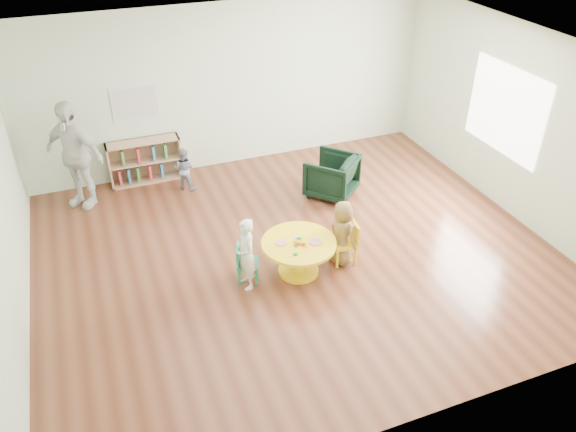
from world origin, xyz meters
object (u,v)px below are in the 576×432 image
(kid_chair_left, at_px, (245,262))
(adult_caretaker, at_px, (74,155))
(activity_table, at_px, (299,251))
(bookshelf, at_px, (144,161))
(toddler, at_px, (184,169))
(kid_chair_right, at_px, (347,241))
(armchair, at_px, (332,176))
(child_left, at_px, (246,254))
(child_right, at_px, (342,233))

(kid_chair_left, bearing_deg, adult_caretaker, -126.47)
(activity_table, bearing_deg, adult_caretaker, 131.56)
(kid_chair_left, height_order, bookshelf, bookshelf)
(toddler, bearing_deg, kid_chair_left, 129.30)
(kid_chair_right, bearing_deg, activity_table, 97.12)
(armchair, bearing_deg, child_left, -2.03)
(toddler, bearing_deg, adult_caretaker, 30.78)
(bookshelf, relative_size, toddler, 1.65)
(activity_table, xyz_separation_m, kid_chair_left, (-0.71, 0.11, -0.06))
(bookshelf, xyz_separation_m, child_left, (0.77, -3.29, 0.13))
(activity_table, height_order, child_left, child_left)
(bookshelf, xyz_separation_m, toddler, (0.57, -0.51, -0.00))
(armchair, distance_m, child_right, 1.81)
(armchair, height_order, child_right, child_right)
(activity_table, distance_m, child_left, 0.74)
(child_right, distance_m, adult_caretaker, 4.29)
(kid_chair_left, distance_m, toddler, 2.65)
(armchair, relative_size, child_left, 0.75)
(kid_chair_right, distance_m, child_left, 1.44)
(armchair, distance_m, toddler, 2.42)
(bookshelf, bearing_deg, kid_chair_left, -76.07)
(kid_chair_right, bearing_deg, kid_chair_left, 92.21)
(child_left, xyz_separation_m, adult_caretaker, (-1.82, 2.89, 0.37))
(activity_table, xyz_separation_m, toddler, (-0.92, 2.76, 0.02))
(armchair, distance_m, adult_caretaker, 4.01)
(bookshelf, xyz_separation_m, adult_caretaker, (-1.05, -0.40, 0.50))
(kid_chair_right, bearing_deg, adult_caretaker, 55.17)
(activity_table, relative_size, bookshelf, 0.82)
(armchair, bearing_deg, kid_chair_right, 29.01)
(kid_chair_left, bearing_deg, activity_table, 100.73)
(child_right, relative_size, toddler, 1.30)
(activity_table, bearing_deg, armchair, 53.41)
(kid_chair_right, xyz_separation_m, bookshelf, (-2.20, 3.26, 0.04))
(child_left, bearing_deg, child_right, 87.44)
(kid_chair_left, relative_size, kid_chair_right, 0.86)
(armchair, bearing_deg, toddler, -68.73)
(armchair, bearing_deg, kid_chair_left, -4.09)
(kid_chair_right, xyz_separation_m, child_left, (-1.43, -0.03, 0.17))
(kid_chair_right, relative_size, child_left, 0.61)
(child_right, distance_m, toddler, 3.15)
(kid_chair_left, relative_size, adult_caretaker, 0.30)
(toddler, xyz_separation_m, adult_caretaker, (-1.62, 0.11, 0.50))
(child_right, xyz_separation_m, toddler, (-1.55, 2.75, -0.11))
(child_left, xyz_separation_m, child_right, (1.35, 0.03, -0.03))
(kid_chair_right, bearing_deg, child_right, 94.59)
(kid_chair_right, distance_m, child_right, 0.17)
(toddler, bearing_deg, bookshelf, -7.25)
(activity_table, distance_m, kid_chair_right, 0.71)
(armchair, bearing_deg, bookshelf, -72.61)
(activity_table, xyz_separation_m, adult_caretaker, (-2.54, 2.87, 0.53))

